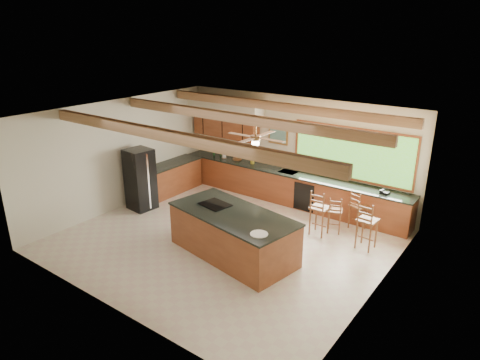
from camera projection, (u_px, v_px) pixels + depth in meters
The scene contains 9 objects.
ground at pixel (225, 240), 10.20m from camera, with size 7.20×7.20×0.00m, color beige.
room_shell at pixel (235, 143), 10.03m from camera, with size 7.27×6.54×3.02m.
counter_run at pixel (256, 185), 12.40m from camera, with size 7.12×3.10×1.22m.
island at pixel (233, 234), 9.40m from camera, with size 3.09×1.84×1.03m.
refrigerator at pixel (140, 179), 11.71m from camera, with size 0.73×0.71×1.70m.
bar_stool_a at pixel (319, 209), 10.21m from camera, with size 0.42×0.42×1.16m.
bar_stool_b at pixel (334, 212), 10.38m from camera, with size 0.44×0.44×0.95m.
bar_stool_c at pixel (358, 207), 10.54m from camera, with size 0.46×0.46×1.01m.
bar_stool_d at pixel (367, 222), 9.56m from camera, with size 0.45×0.45×1.16m.
Camera 1 is at (5.66, -7.13, 4.81)m, focal length 32.00 mm.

